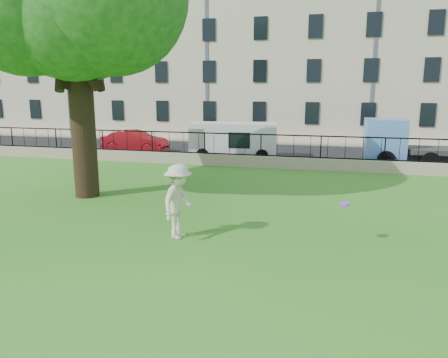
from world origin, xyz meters
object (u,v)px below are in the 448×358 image
(man, at_px, (179,201))
(blue_truck, at_px, (423,143))
(white_van, at_px, (234,141))
(frisbee, at_px, (345,204))
(red_sedan, at_px, (135,141))

(man, bearing_deg, blue_truck, -23.82)
(man, xyz_separation_m, white_van, (-1.62, 13.53, -0.00))
(frisbee, relative_size, red_sedan, 0.06)
(man, bearing_deg, frisbee, -74.39)
(red_sedan, distance_m, white_van, 6.77)
(white_van, distance_m, blue_truck, 10.10)
(red_sedan, bearing_deg, white_van, -97.42)
(red_sedan, distance_m, blue_truck, 16.82)
(red_sedan, bearing_deg, frisbee, -136.66)
(red_sedan, xyz_separation_m, blue_truck, (16.78, -1.00, 0.53))
(white_van, bearing_deg, man, -91.00)
(frisbee, height_order, red_sedan, red_sedan)
(red_sedan, bearing_deg, blue_truck, -92.32)
(frisbee, xyz_separation_m, white_van, (-6.00, 12.97, -0.07))
(man, bearing_deg, red_sedan, 37.97)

